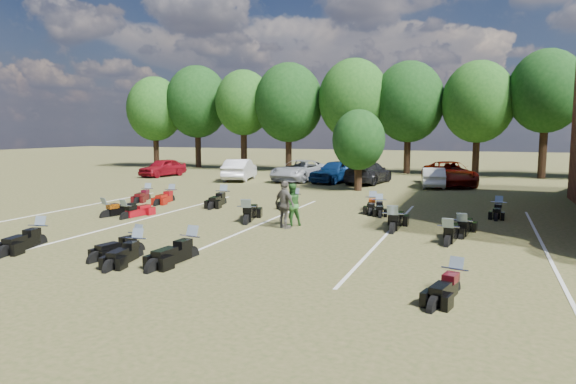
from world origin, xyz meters
The scene contains 31 objects.
ground centered at (0.00, 0.00, 0.00)m, with size 160.00×160.00×0.00m, color brown.
car_0 centered at (-18.83, 19.50, 0.71)m, with size 1.67×4.16×1.42m, color maroon.
car_1 centered at (-11.66, 18.82, 0.78)m, with size 1.66×4.76×1.57m, color silver.
car_2 centered at (-7.31, 19.79, 0.77)m, with size 2.54×5.51×1.53m, color #9B9DA4.
car_3 centered at (-2.31, 19.86, 0.76)m, with size 2.14×5.26×1.53m, color black.
car_4 centered at (-4.55, 19.71, 0.80)m, with size 1.89×4.69×1.60m, color navy.
car_5 centered at (2.13, 18.97, 0.64)m, with size 1.36×3.90×1.28m, color silver.
car_6 centered at (3.03, 20.44, 0.80)m, with size 2.65×5.75×1.60m, color #5E0C05.
person_green centered at (-1.75, 3.18, 0.82)m, with size 0.80×0.62×1.64m, color #2D6726.
person_grey centered at (-1.79, 2.57, 0.91)m, with size 1.06×0.44×1.81m, color #56524A.
motorcycle_1 centered at (-8.23, -2.81, 0.00)m, with size 0.72×2.26×1.26m, color black, non-canonical shape.
motorcycle_2 centered at (-4.67, -2.52, 0.00)m, with size 0.65×2.05×1.14m, color black, non-canonical shape.
motorcycle_3 centered at (-4.21, -3.09, 0.00)m, with size 0.66×2.07×1.15m, color black, non-canonical shape.
motorcycle_4 centered at (-2.75, -2.53, 0.00)m, with size 0.73×2.29×1.27m, color black, non-canonical shape.
motorcycle_5 centered at (4.60, -3.20, 0.00)m, with size 0.64×1.99×1.11m, color black, non-canonical shape.
motorcycle_7 centered at (-8.74, 2.13, 0.00)m, with size 0.66×2.06×1.15m, color maroon, non-canonical shape.
motorcycle_8 centered at (-9.78, 2.19, 0.00)m, with size 0.67×2.10×1.17m, color black, non-canonical shape.
motorcycle_10 centered at (-3.56, 2.95, 0.00)m, with size 0.79×2.48×1.38m, color black, non-canonical shape.
motorcycle_11 centered at (2.14, 3.23, 0.00)m, with size 0.80×2.50×1.39m, color black, non-canonical shape.
motorcycle_12 centered at (4.14, 1.73, 0.00)m, with size 0.72×2.25×1.26m, color black, non-canonical shape.
motorcycle_13 centered at (4.51, 3.12, 0.00)m, with size 0.70×2.19×1.22m, color black, non-canonical shape.
motorcycle_14 centered at (-11.61, 7.58, 0.00)m, with size 0.68×2.14×1.19m, color #3D080B, non-canonical shape.
motorcycle_15 centered at (-10.02, 7.43, 0.00)m, with size 0.70×2.20×1.23m, color maroon, non-canonical shape.
motorcycle_16 centered at (-7.00, 7.45, 0.00)m, with size 0.76×2.38×1.33m, color black, non-canonical shape.
motorcycle_17 centered at (0.38, 8.28, 0.00)m, with size 0.68×2.14×1.19m, color black, non-canonical shape.
motorcycle_18 centered at (-3.46, 8.26, 0.00)m, with size 0.67×2.10×1.17m, color black, non-canonical shape.
motorcycle_19 centered at (0.79, 7.75, 0.00)m, with size 0.64×2.02×1.13m, color black, non-canonical shape.
motorcycle_20 centered at (5.81, 8.75, 0.00)m, with size 0.65×2.05×1.14m, color black, non-canonical shape.
tree_line centered at (-1.00, 29.00, 6.31)m, with size 56.00×6.00×9.79m.
young_tree_midfield centered at (-2.00, 15.50, 3.09)m, with size 3.20×3.20×4.70m.
parking_lines centered at (-3.00, 3.00, 0.01)m, with size 20.10×14.00×0.01m.
Camera 1 is at (5.09, -15.15, 3.67)m, focal length 32.00 mm.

